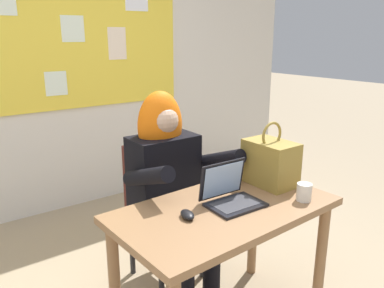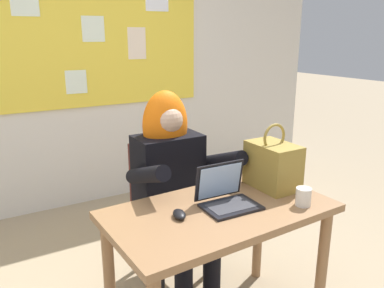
% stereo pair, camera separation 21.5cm
% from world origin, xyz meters
% --- Properties ---
extents(wall_back_bulletin, '(5.48, 2.31, 2.74)m').
position_xyz_m(wall_back_bulletin, '(0.00, 2.09, 1.39)').
color(wall_back_bulletin, silver).
rests_on(wall_back_bulletin, ground).
extents(desk_main, '(1.18, 0.68, 0.74)m').
position_xyz_m(desk_main, '(0.13, -0.03, 0.63)').
color(desk_main, '#8E6642').
rests_on(desk_main, ground).
extents(chair_at_desk, '(0.45, 0.45, 0.92)m').
position_xyz_m(chair_at_desk, '(0.14, 0.65, 0.52)').
color(chair_at_desk, '#4C1E19').
rests_on(chair_at_desk, ground).
extents(person_costumed, '(0.59, 0.60, 1.27)m').
position_xyz_m(person_costumed, '(0.15, 0.52, 0.75)').
color(person_costumed, black).
rests_on(person_costumed, ground).
extents(laptop, '(0.29, 0.24, 0.21)m').
position_xyz_m(laptop, '(0.18, -0.01, 0.79)').
color(laptop, black).
rests_on(laptop, desk_main).
extents(computer_mouse, '(0.08, 0.12, 0.03)m').
position_xyz_m(computer_mouse, '(-0.10, -0.02, 0.76)').
color(computer_mouse, black).
rests_on(computer_mouse, desk_main).
extents(handbag, '(0.20, 0.30, 0.38)m').
position_xyz_m(handbag, '(0.55, 0.06, 0.88)').
color(handbag, olive).
rests_on(handbag, desk_main).
extents(coffee_mug, '(0.08, 0.08, 0.09)m').
position_xyz_m(coffee_mug, '(0.52, -0.22, 0.79)').
color(coffee_mug, silver).
rests_on(coffee_mug, desk_main).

